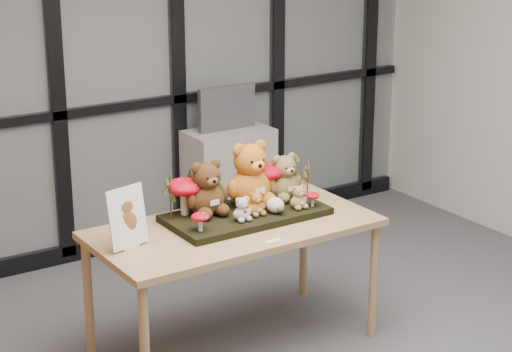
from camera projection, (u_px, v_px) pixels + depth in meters
room_shell at (346, 77)px, 4.20m from camera, size 5.00×5.00×5.00m
glass_partition at (118, 53)px, 6.25m from camera, size 4.90×0.06×2.78m
display_table at (234, 236)px, 5.09m from camera, size 1.57×0.79×0.73m
diorama_tray at (246, 215)px, 5.17m from camera, size 0.90×0.46×0.04m
bear_pooh_yellow at (250, 170)px, 5.21m from camera, size 0.32×0.29×0.41m
bear_brown_medium at (206, 185)px, 5.07m from camera, size 0.26×0.24×0.34m
bear_tan_back at (284, 174)px, 5.33m from camera, size 0.23×0.21×0.30m
bear_small_yellow at (256, 202)px, 5.09m from camera, size 0.12×0.10×0.15m
bear_white_bow at (242, 207)px, 5.01m from camera, size 0.11×0.10×0.15m
bear_beige_small at (298, 195)px, 5.19m from camera, size 0.12×0.11×0.15m
plush_cream_hedgehog at (275, 204)px, 5.13m from camera, size 0.07×0.07×0.10m
mushroom_back_left at (185, 195)px, 5.09m from camera, size 0.20×0.20×0.23m
mushroom_back_right at (266, 179)px, 5.33m from camera, size 0.21×0.21×0.24m
mushroom_front_left at (200, 221)px, 4.86m from camera, size 0.10×0.10×0.11m
mushroom_front_right at (312, 199)px, 5.23m from camera, size 0.08×0.08×0.09m
sprig_green_far_left at (170, 198)px, 5.00m from camera, size 0.05×0.05×0.25m
sprig_green_mid_left at (191, 191)px, 5.12m from camera, size 0.05×0.05×0.25m
sprig_dry_far_right at (294, 173)px, 5.41m from camera, size 0.05×0.05×0.26m
sprig_dry_mid_right at (307, 181)px, 5.33m from camera, size 0.05×0.05×0.23m
sprig_green_centre at (218, 189)px, 5.24m from camera, size 0.05×0.05×0.19m
sign_holder at (128, 220)px, 4.71m from camera, size 0.23×0.10×0.32m
label_card at (273, 241)px, 4.84m from camera, size 0.09×0.03×0.00m
cabinet at (229, 185)px, 6.76m from camera, size 0.62×0.36×0.82m
monitor at (227, 108)px, 6.60m from camera, size 0.45×0.05×0.32m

